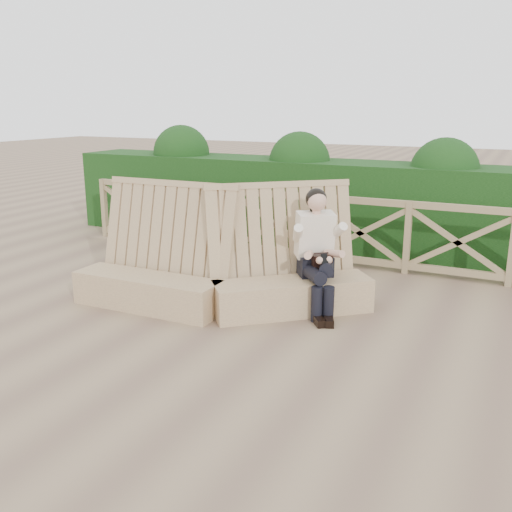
% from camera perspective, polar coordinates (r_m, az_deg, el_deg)
% --- Properties ---
extents(ground, '(60.00, 60.00, 0.00)m').
position_cam_1_polar(ground, '(5.93, 0.64, -9.63)').
color(ground, brown).
rests_on(ground, ground).
extents(bench, '(3.53, 1.88, 1.55)m').
position_cam_1_polar(bench, '(7.06, -3.62, -2.22)').
color(bench, '#8C6C50').
rests_on(bench, ground).
extents(woman, '(0.79, 0.98, 1.50)m').
position_cam_1_polar(woman, '(6.93, 6.12, 0.75)').
color(woman, black).
rests_on(woman, ground).
extents(guardrail, '(10.10, 0.09, 1.10)m').
position_cam_1_polar(guardrail, '(8.90, 10.36, 2.30)').
color(guardrail, '#7E6749').
rests_on(guardrail, ground).
extents(hedge, '(12.00, 1.20, 1.50)m').
position_cam_1_polar(hedge, '(10.00, 12.31, 4.74)').
color(hedge, black).
rests_on(hedge, ground).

